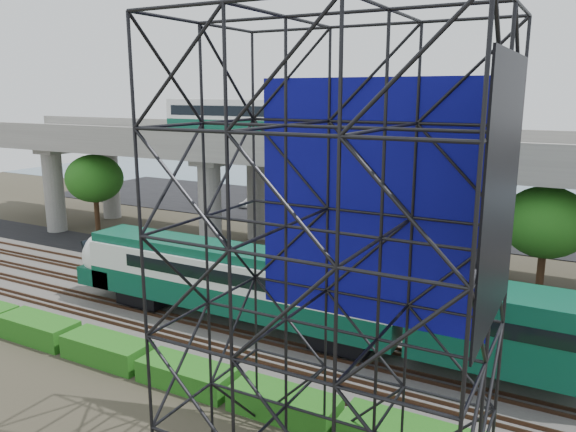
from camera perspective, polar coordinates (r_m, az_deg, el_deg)
The scene contains 13 objects.
ground at distance 30.45m, azimuth -6.49°, elevation -12.78°, with size 140.00×140.00×0.00m, color #474233.
ballast_bed at distance 31.90m, azimuth -4.40°, elevation -11.32°, with size 90.00×12.00×0.20m, color slate.
service_road at distance 38.81m, azimuth 2.50°, elevation -6.97°, with size 90.00×5.00×0.08m, color black.
parking_lot at distance 60.03m, azimuth 12.47°, elevation -0.25°, with size 90.00×18.00×0.08m, color black.
harbor_water at distance 81.05m, azimuth 16.89°, elevation 2.75°, with size 140.00×40.00×0.03m, color slate.
rail_tracks at distance 31.83m, azimuth -4.40°, elevation -11.02°, with size 90.00×9.52×0.16m.
commuter_train at distance 30.13m, azimuth -2.07°, elevation -7.05°, with size 29.30×3.06×4.30m.
overpass at distance 42.16m, azimuth 5.04°, elevation 5.98°, with size 80.00×12.00×12.40m.
scaffold_tower at distance 16.69m, azimuth 4.40°, elevation -6.71°, with size 9.36×6.36×15.00m.
hedge_strip at distance 26.60m, azimuth -10.20°, elevation -15.50°, with size 34.60×1.80×1.20m.
trees at distance 44.39m, azimuth 0.40°, elevation 2.90°, with size 40.94×16.94×7.69m.
suv at distance 47.07m, azimuth -13.08°, elevation -2.94°, with size 2.07×4.50×1.25m, color black.
parked_cars at distance 59.33m, azimuth 13.62°, elevation 0.19°, with size 38.17×9.57×1.31m.
Camera 1 is at (16.07, -22.38, 12.95)m, focal length 35.00 mm.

